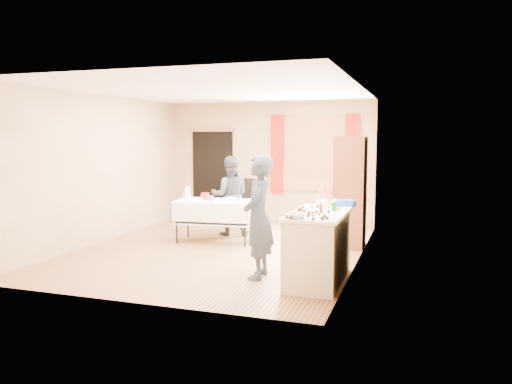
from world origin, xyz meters
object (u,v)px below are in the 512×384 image
(counter, at_px, (318,247))
(chair, at_px, (242,215))
(woman, at_px, (230,196))
(cabinet, at_px, (350,192))
(girl, at_px, (258,217))
(party_table, at_px, (215,217))

(counter, distance_m, chair, 3.63)
(woman, bearing_deg, chair, -122.89)
(counter, bearing_deg, cabinet, 87.41)
(woman, bearing_deg, counter, 109.98)
(girl, height_order, woman, girl)
(counter, bearing_deg, girl, -174.96)
(cabinet, xyz_separation_m, girl, (-0.89, -2.28, -0.12))
(counter, xyz_separation_m, woman, (-2.20, 2.52, 0.30))
(girl, bearing_deg, party_table, -148.42)
(counter, height_order, girl, girl)
(counter, height_order, party_table, counter)
(cabinet, relative_size, chair, 1.80)
(chair, relative_size, woman, 0.69)
(cabinet, height_order, chair, cabinet)
(chair, xyz_separation_m, woman, (-0.09, -0.44, 0.44))
(woman, bearing_deg, cabinet, 151.18)
(girl, bearing_deg, chair, -161.77)
(chair, bearing_deg, counter, -36.46)
(woman, bearing_deg, party_table, 66.74)
(counter, relative_size, girl, 0.88)
(counter, bearing_deg, chair, 125.56)
(counter, distance_m, girl, 0.87)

